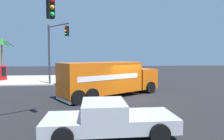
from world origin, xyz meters
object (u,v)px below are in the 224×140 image
traffic_light_primary (54,45)px  pickup_silver (109,117)px  delivery_truck (109,78)px  vending_machine_red (2,73)px  palm_tree_far (2,51)px

traffic_light_primary → pickup_silver: bearing=-161.3°
delivery_truck → pickup_silver: size_ratio=1.64×
traffic_light_primary → vending_machine_red: (4.70, 7.56, -3.29)m
pickup_silver → vending_machine_red: 22.20m
delivery_truck → pickup_silver: delivery_truck is taller
delivery_truck → traffic_light_primary: size_ratio=1.31×
delivery_truck → vending_machine_red: bearing=50.5°
traffic_light_primary → pickup_silver: (-13.82, -4.69, -3.63)m
pickup_silver → palm_tree_far: bearing=32.9°
palm_tree_far → pickup_silver: bearing=-147.1°
vending_machine_red → palm_tree_far: bearing=12.3°
delivery_truck → pickup_silver: 7.92m
vending_machine_red → pickup_silver: bearing=-146.5°
vending_machine_red → palm_tree_far: palm_tree_far is taller
pickup_silver → palm_tree_far: 23.07m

